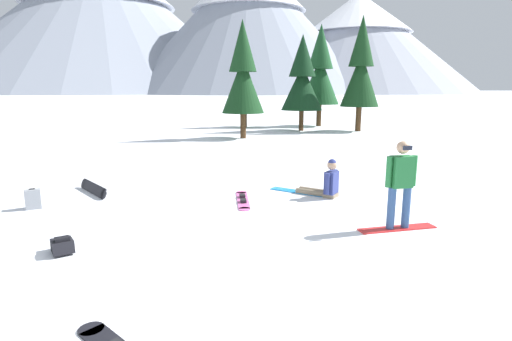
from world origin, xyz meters
TOP-DOWN VIEW (x-y plane):
  - ground_plane at (0.00, 0.00)m, footprint 800.00×800.00m
  - snowboarder_midground at (3.85, 2.37)m, footprint 1.58×0.66m
  - snowboarder_background at (2.79, 4.76)m, footprint 1.71×1.26m
  - loose_snowboard_near_left at (-3.11, 4.94)m, footprint 1.25×1.38m
  - loose_snowboard_far_spare at (0.77, 4.31)m, footprint 0.45×1.76m
  - backpack_black at (-2.04, 1.12)m, footprint 0.52×0.56m
  - backpack_grey at (-3.90, 3.57)m, footprint 0.38×0.36m
  - pine_tree_short at (3.64, 20.66)m, footprint 2.58×2.58m
  - pine_tree_broad at (7.18, 20.41)m, footprint 2.35×2.35m
  - pine_tree_slender at (0.16, 16.64)m, footprint 2.24×2.24m
  - pine_tree_leaning at (-0.01, 22.93)m, footprint 1.94×1.94m
  - pine_tree_young at (5.18, 23.89)m, footprint 2.71×2.71m
  - peak_central_summit at (-90.02, 231.22)m, footprint 182.33×182.33m
  - peak_north_spur at (-6.19, 200.65)m, footprint 122.09×122.09m
  - peak_east_ridge at (49.03, 211.84)m, footprint 119.49×119.49m

SIDE VIEW (x-z plane):
  - ground_plane at x=0.00m, z-range 0.00..0.00m
  - loose_snowboard_far_spare at x=0.77m, z-range -0.02..0.07m
  - backpack_black at x=-2.04m, z-range -0.02..0.28m
  - loose_snowboard_near_left at x=-3.11m, z-range 0.00..0.26m
  - backpack_grey at x=-3.90m, z-range -0.02..0.45m
  - snowboarder_background at x=2.79m, z-range -0.15..0.81m
  - snowboarder_midground at x=3.85m, z-range 0.05..1.75m
  - pine_tree_leaning at x=-0.01m, z-range 0.21..4.78m
  - pine_tree_short at x=3.64m, z-range 0.27..6.16m
  - pine_tree_slender at x=0.16m, z-range 0.28..6.41m
  - pine_tree_broad at x=7.18m, z-range 0.31..7.25m
  - pine_tree_young at x=5.18m, z-range 0.31..7.27m
  - peak_east_ridge at x=49.03m, z-range 1.11..50.66m
  - peak_north_spur at x=-6.19m, z-range 1.45..65.73m
  - peak_central_summit at x=-90.02m, z-range 1.75..79.42m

